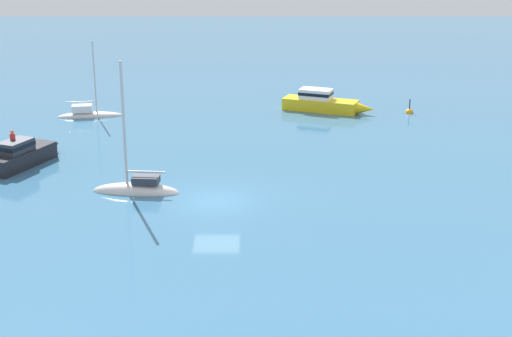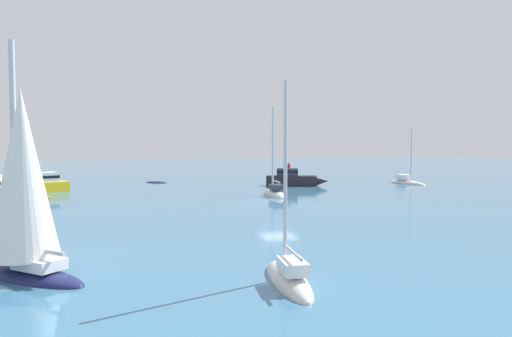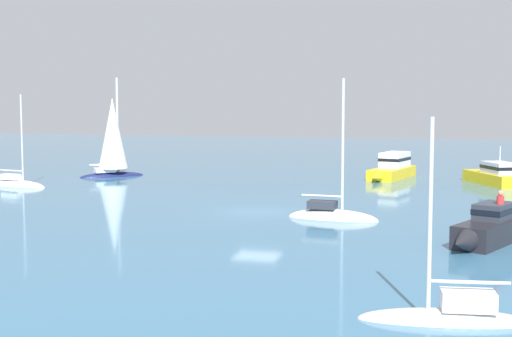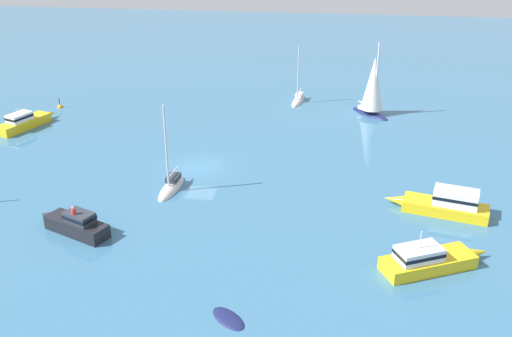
{
  "view_description": "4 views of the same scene",
  "coord_description": "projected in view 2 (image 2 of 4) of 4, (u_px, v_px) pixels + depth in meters",
  "views": [
    {
      "loc": [
        2.15,
        -38.52,
        14.48
      ],
      "look_at": [
        2.23,
        -1.75,
        2.4
      ],
      "focal_mm": 53.98,
      "sensor_mm": 36.0,
      "label": 1
    },
    {
      "loc": [
        35.21,
        -13.52,
        4.69
      ],
      "look_at": [
        1.88,
        -2.33,
        2.64
      ],
      "focal_mm": 36.49,
      "sensor_mm": 36.0,
      "label": 2
    },
    {
      "loc": [
        -10.67,
        39.29,
        6.21
      ],
      "look_at": [
        1.3,
        -4.56,
        1.98
      ],
      "focal_mm": 52.06,
      "sensor_mm": 36.0,
      "label": 3
    },
    {
      "loc": [
        -45.69,
        -11.17,
        21.16
      ],
      "look_at": [
        -4.97,
        -5.63,
        2.47
      ],
      "focal_mm": 41.15,
      "sensor_mm": 36.0,
      "label": 4
    }
  ],
  "objects": [
    {
      "name": "ketch_1",
      "position": [
        407.0,
        182.0,
        53.65
      ],
      "size": [
        5.06,
        1.89,
        6.1
      ],
      "rotation": [
        0.0,
        0.0,
        0.14
      ],
      "color": "silver",
      "rests_on": "ground"
    },
    {
      "name": "skiff",
      "position": [
        157.0,
        183.0,
        54.76
      ],
      "size": [
        2.58,
        2.64,
        0.31
      ],
      "rotation": [
        0.0,
        0.0,
        0.82
      ],
      "color": "#191E4C",
      "rests_on": "ground"
    },
    {
      "name": "sloop",
      "position": [
        23.0,
        190.0,
        17.41
      ],
      "size": [
        4.91,
        4.63,
        8.34
      ],
      "rotation": [
        0.0,
        0.0,
        3.87
      ],
      "color": "#191E4C",
      "rests_on": "ground"
    },
    {
      "name": "motor_cruiser_1",
      "position": [
        294.0,
        179.0,
        51.22
      ],
      "size": [
        3.59,
        6.09,
        2.31
      ],
      "rotation": [
        0.0,
        0.0,
        1.16
      ],
      "color": "black",
      "rests_on": "ground"
    },
    {
      "name": "ground_plane",
      "position": [
        278.0,
        203.0,
        37.89
      ],
      "size": [
        160.0,
        160.0,
        0.0
      ],
      "primitive_type": "plane",
      "color": "teal"
    },
    {
      "name": "ketch",
      "position": [
        274.0,
        194.0,
        42.52
      ],
      "size": [
        4.92,
        1.71,
        7.84
      ],
      "rotation": [
        0.0,
        0.0,
        3.05
      ],
      "color": "silver",
      "rests_on": "ground"
    },
    {
      "name": "sloop_1",
      "position": [
        289.0,
        279.0,
        16.86
      ],
      "size": [
        4.86,
        1.78,
        7.04
      ],
      "rotation": [
        0.0,
        0.0,
        2.99
      ],
      "color": "silver",
      "rests_on": "ground"
    },
    {
      "name": "launch_1",
      "position": [
        31.0,
        185.0,
        44.8
      ],
      "size": [
        4.55,
        7.35,
        2.86
      ],
      "rotation": [
        0.0,
        0.0,
        5.16
      ],
      "color": "yellow",
      "rests_on": "ground"
    }
  ]
}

